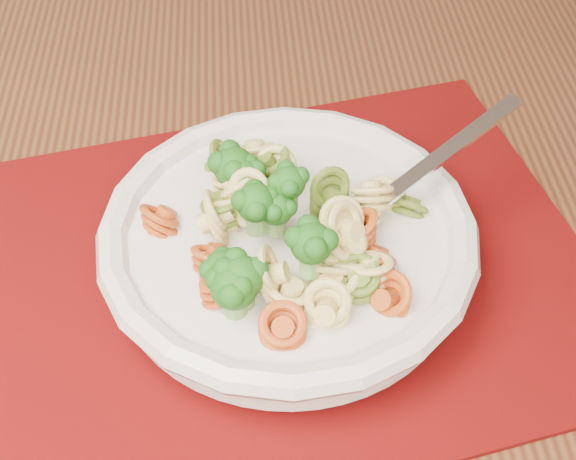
{
  "coord_description": "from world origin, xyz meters",
  "views": [
    {
      "loc": [
        0.15,
        0.39,
        1.12
      ],
      "look_at": [
        0.16,
        0.73,
        0.75
      ],
      "focal_mm": 50.0,
      "sensor_mm": 36.0,
      "label": 1
    }
  ],
  "objects": [
    {
      "name": "pasta_bowl",
      "position": [
        0.16,
        0.73,
        0.74
      ],
      "size": [
        0.24,
        0.24,
        0.05
      ],
      "color": "beige",
      "rests_on": "placemat"
    },
    {
      "name": "fork",
      "position": [
        0.2,
        0.73,
        0.75
      ],
      "size": [
        0.17,
        0.11,
        0.08
      ],
      "primitive_type": null,
      "rotation": [
        0.0,
        -0.35,
        0.53
      ],
      "color": "silver",
      "rests_on": "pasta_bowl"
    },
    {
      "name": "dining_table",
      "position": [
        0.13,
        0.79,
        0.62
      ],
      "size": [
        1.55,
        1.03,
        0.71
      ],
      "rotation": [
        0.0,
        0.0,
        0.04
      ],
      "color": "#583218",
      "rests_on": "ground"
    },
    {
      "name": "pasta_broccoli_heap",
      "position": [
        0.16,
        0.73,
        0.75
      ],
      "size": [
        0.21,
        0.21,
        0.06
      ],
      "primitive_type": null,
      "color": "#E3D270",
      "rests_on": "pasta_bowl"
    },
    {
      "name": "placemat",
      "position": [
        0.16,
        0.73,
        0.71
      ],
      "size": [
        0.48,
        0.41,
        0.0
      ],
      "primitive_type": "cube",
      "rotation": [
        0.0,
        0.0,
        0.25
      ],
      "color": "#590803",
      "rests_on": "dining_table"
    }
  ]
}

